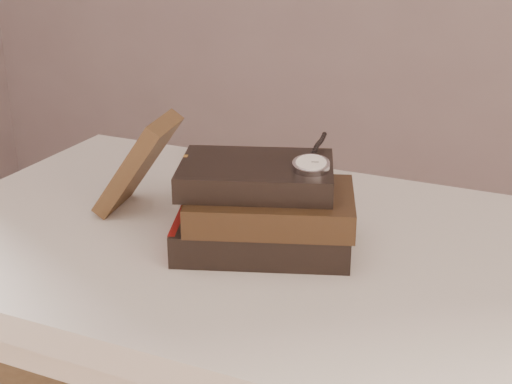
% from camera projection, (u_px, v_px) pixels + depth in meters
% --- Properties ---
extents(table, '(1.00, 0.60, 0.75)m').
position_uv_depth(table, '(273.00, 299.00, 1.03)').
color(table, beige).
rests_on(table, ground).
extents(book_stack, '(0.27, 0.22, 0.11)m').
position_uv_depth(book_stack, '(264.00, 209.00, 0.96)').
color(book_stack, black).
rests_on(book_stack, table).
extents(journal, '(0.13, 0.12, 0.15)m').
position_uv_depth(journal, '(138.00, 164.00, 1.07)').
color(journal, '#3A2616').
rests_on(journal, table).
extents(pocket_watch, '(0.06, 0.15, 0.02)m').
position_uv_depth(pocket_watch, '(312.00, 163.00, 0.93)').
color(pocket_watch, silver).
rests_on(pocket_watch, book_stack).
extents(eyeglasses, '(0.13, 0.13, 0.05)m').
position_uv_depth(eyeglasses, '(210.00, 178.00, 1.04)').
color(eyeglasses, silver).
rests_on(eyeglasses, book_stack).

